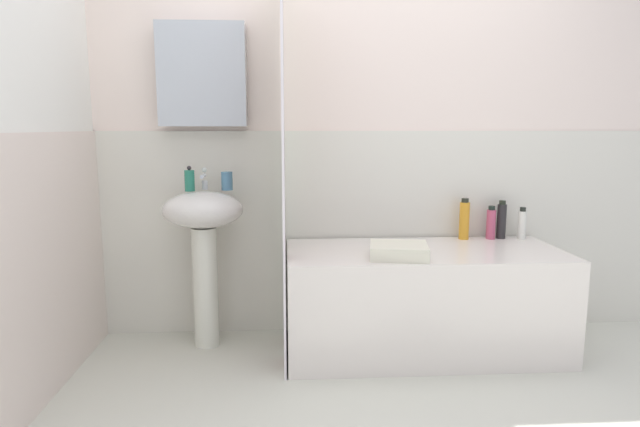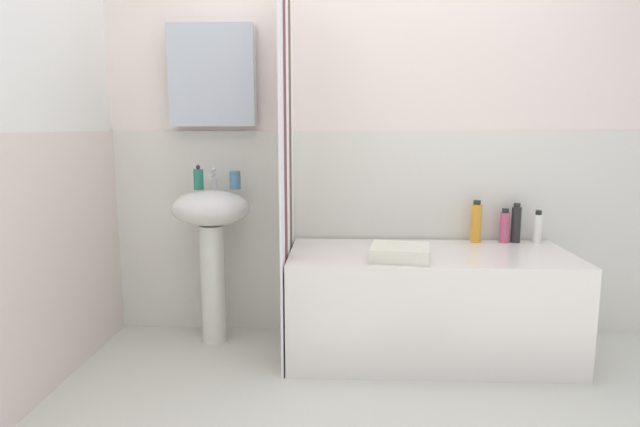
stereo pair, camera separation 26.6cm
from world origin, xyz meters
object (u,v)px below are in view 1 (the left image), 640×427
at_px(body_wash_bottle, 501,220).
at_px(towel_folded, 399,251).
at_px(toothbrush_cup, 227,181).
at_px(conditioner_bottle, 522,224).
at_px(sink, 204,234).
at_px(lotion_bottle, 491,223).
at_px(bathtub, 423,300).
at_px(soap_dispenser, 190,180).
at_px(shampoo_bottle, 464,220).

xyz_separation_m(body_wash_bottle, towel_folded, (-0.70, -0.43, -0.07)).
height_order(toothbrush_cup, conditioner_bottle, toothbrush_cup).
xyz_separation_m(sink, towel_folded, (1.02, -0.30, -0.04)).
relative_size(body_wash_bottle, lotion_bottle, 1.15).
bearing_deg(sink, body_wash_bottle, 4.38).
xyz_separation_m(bathtub, conditioner_bottle, (0.64, 0.24, 0.37)).
xyz_separation_m(soap_dispenser, toothbrush_cup, (0.20, 0.04, -0.01)).
relative_size(soap_dispenser, bathtub, 0.09).
bearing_deg(body_wash_bottle, toothbrush_cup, -177.57).
distance_m(body_wash_bottle, shampoo_bottle, 0.23).
height_order(soap_dispenser, bathtub, soap_dispenser).
xyz_separation_m(body_wash_bottle, shampoo_bottle, (-0.23, -0.01, 0.01)).
relative_size(bathtub, towel_folded, 5.16).
bearing_deg(conditioner_bottle, soap_dispenser, -177.58).
xyz_separation_m(conditioner_bottle, towel_folded, (-0.82, -0.40, -0.05)).
bearing_deg(lotion_bottle, body_wash_bottle, 9.46).
relative_size(toothbrush_cup, body_wash_bottle, 0.45).
xyz_separation_m(lotion_bottle, shampoo_bottle, (-0.16, 0.00, 0.02)).
bearing_deg(toothbrush_cup, shampoo_bottle, 2.50).
distance_m(conditioner_bottle, shampoo_bottle, 0.34).
bearing_deg(body_wash_bottle, shampoo_bottle, -178.00).
relative_size(toothbrush_cup, conditioner_bottle, 0.53).
bearing_deg(body_wash_bottle, towel_folded, -148.48).
distance_m(lotion_bottle, towel_folded, 0.77).
xyz_separation_m(shampoo_bottle, towel_folded, (-0.48, -0.42, -0.08)).
height_order(bathtub, shampoo_bottle, shampoo_bottle).
height_order(soap_dispenser, shampoo_bottle, soap_dispenser).
bearing_deg(lotion_bottle, toothbrush_cup, -177.88).
distance_m(sink, bathtub, 1.26).
distance_m(soap_dispenser, body_wash_bottle, 1.82).
relative_size(soap_dispenser, shampoo_bottle, 0.57).
distance_m(shampoo_bottle, towel_folded, 0.64).
height_order(bathtub, towel_folded, towel_folded).
bearing_deg(soap_dispenser, bathtub, -7.21).
height_order(sink, shampoo_bottle, sink).
relative_size(lotion_bottle, shampoo_bottle, 0.81).
bearing_deg(conditioner_bottle, shampoo_bottle, 176.58).
bearing_deg(towel_folded, lotion_bottle, 33.44).
relative_size(conditioner_bottle, lotion_bottle, 0.96).
height_order(sink, lotion_bottle, sink).
relative_size(body_wash_bottle, shampoo_bottle, 0.93).
relative_size(shampoo_bottle, towel_folded, 0.84).
height_order(toothbrush_cup, lotion_bottle, toothbrush_cup).
height_order(conditioner_bottle, towel_folded, conditioner_bottle).
distance_m(soap_dispenser, bathtub, 1.44).
bearing_deg(shampoo_bottle, bathtub, -138.91).
bearing_deg(bathtub, sink, 173.47).
height_order(soap_dispenser, conditioner_bottle, soap_dispenser).
bearing_deg(towel_folded, conditioner_bottle, 26.27).
height_order(conditioner_bottle, lotion_bottle, lotion_bottle).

